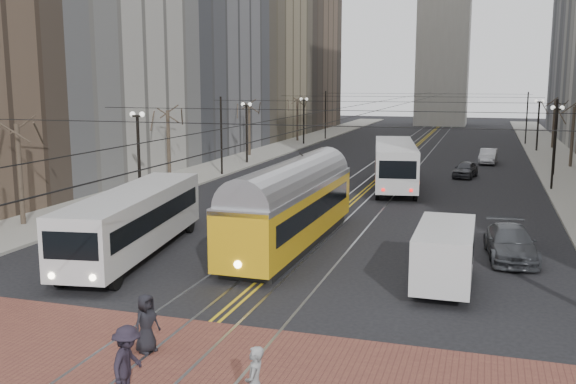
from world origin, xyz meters
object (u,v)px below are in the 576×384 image
Objects in this scene: transit_bus at (134,224)px; pedestrian_a at (146,323)px; sedan_silver at (488,156)px; sedan_grey at (465,169)px; streetcar at (292,213)px; rear_bus at (395,166)px; cargo_van at (444,257)px; sedan_parked at (511,243)px; pedestrian_d at (127,364)px.

pedestrian_a is at bearing -66.46° from transit_bus.
pedestrian_a is (-9.40, -48.83, 0.17)m from sedan_silver.
streetcar is at bearing -96.28° from sedan_grey.
rear_bus reaches higher than transit_bus.
streetcar is 36.76m from sedan_silver.
rear_bus is at bearing 102.48° from cargo_van.
sedan_parked is at bearing -84.16° from sedan_silver.
pedestrian_a is at bearing -132.06° from cargo_van.
sedan_silver is at bearing 60.32° from transit_bus.
streetcar is 8.68m from cargo_van.
cargo_van is 5.64m from sedan_parked.
cargo_van is 1.08× the size of sedan_parked.
streetcar is 10.05m from sedan_parked.
sedan_silver is at bearing 76.77° from streetcar.
sedan_grey is at bearing 46.43° from rear_bus.
pedestrian_d is at bearing -95.00° from sedan_silver.
transit_bus is 10.90m from pedestrian_a.
sedan_grey is (4.87, 7.22, -1.00)m from rear_bus.
sedan_parked reaches higher than sedan_grey.
sedan_grey is (7.20, 25.71, -0.93)m from streetcar.
sedan_parked is at bearing 62.77° from cargo_van.
streetcar reaches higher than sedan_parked.
transit_bus is 6.80× the size of pedestrian_a.
sedan_grey is at bearing 90.39° from cargo_van.
pedestrian_d is at bearing -86.76° from streetcar.
pedestrian_a reaches higher than sedan_parked.
pedestrian_d reaches higher than sedan_grey.
rear_bus is (8.55, 22.46, 0.18)m from transit_bus.
rear_bus is 19.55m from sedan_parked.
cargo_van reaches higher than sedan_parked.
streetcar is at bearing -106.76° from rear_bus.
streetcar is at bearing -3.42° from pedestrian_d.
rear_bus is at bearing 13.77° from pedestrian_a.
pedestrian_a is at bearing -104.53° from rear_bus.
transit_bus is 2.21× the size of cargo_van.
streetcar is 16.00m from pedestrian_d.
pedestrian_a is at bearing 15.19° from pedestrian_d.
streetcar reaches higher than sedan_grey.
sedan_grey is at bearing 75.27° from streetcar.
pedestrian_d reaches higher than pedestrian_a.
streetcar is 3.47× the size of sedan_grey.
cargo_van is at bearing -88.03° from sedan_silver.
rear_bus is at bearing 107.55° from sedan_parked.
streetcar is 2.52× the size of cargo_van.
streetcar reaches higher than transit_bus.
pedestrian_a is at bearing -91.71° from sedan_grey.
sedan_silver is 0.87× the size of sedan_parked.
sedan_parked is at bearing -35.29° from pedestrian_d.
transit_bus is at bearing -146.46° from streetcar.
rear_bus reaches higher than cargo_van.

